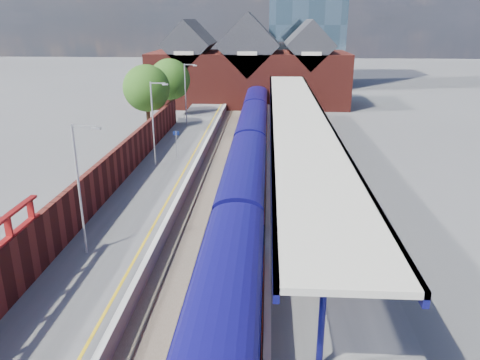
% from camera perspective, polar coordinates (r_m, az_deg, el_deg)
% --- Properties ---
extents(ground, '(240.00, 240.00, 0.00)m').
position_cam_1_polar(ground, '(47.64, -0.35, 3.46)').
color(ground, '#5B5B5E').
rests_on(ground, ground).
extents(ballast_bed, '(6.00, 76.00, 0.06)m').
position_cam_1_polar(ballast_bed, '(38.12, -1.32, -0.55)').
color(ballast_bed, '#473D33').
rests_on(ballast_bed, ground).
extents(rails, '(4.51, 76.00, 0.14)m').
position_cam_1_polar(rails, '(38.09, -1.32, -0.42)').
color(rails, slate).
rests_on(rails, ground).
extents(left_platform, '(5.00, 76.00, 1.00)m').
position_cam_1_polar(left_platform, '(38.79, -9.45, 0.28)').
color(left_platform, '#565659').
rests_on(left_platform, ground).
extents(right_platform, '(6.00, 76.00, 1.00)m').
position_cam_1_polar(right_platform, '(37.97, 7.74, -0.05)').
color(right_platform, '#565659').
rests_on(right_platform, ground).
extents(coping_left, '(0.30, 76.00, 0.05)m').
position_cam_1_polar(coping_left, '(38.18, -6.05, 0.96)').
color(coping_left, silver).
rests_on(coping_left, left_platform).
extents(coping_right, '(0.30, 76.00, 0.05)m').
position_cam_1_polar(coping_right, '(37.68, 3.45, 0.78)').
color(coping_right, silver).
rests_on(coping_right, right_platform).
extents(yellow_line, '(0.14, 76.00, 0.01)m').
position_cam_1_polar(yellow_line, '(38.28, -6.93, 0.94)').
color(yellow_line, yellow).
rests_on(yellow_line, left_platform).
extents(train, '(2.88, 65.91, 3.45)m').
position_cam_1_polar(train, '(41.08, 1.18, 3.97)').
color(train, '#100C59').
rests_on(train, ground).
extents(canopy, '(4.50, 52.00, 4.48)m').
position_cam_1_polar(canopy, '(38.57, 7.08, 7.60)').
color(canopy, '#0E0E52').
rests_on(canopy, right_platform).
extents(lamp_post_b, '(1.48, 0.18, 7.00)m').
position_cam_1_polar(lamp_post_b, '(24.97, -18.81, -0.29)').
color(lamp_post_b, '#A5A8AA').
rests_on(lamp_post_b, left_platform).
extents(lamp_post_c, '(1.48, 0.18, 7.00)m').
position_cam_1_polar(lamp_post_c, '(39.70, -10.40, 7.38)').
color(lamp_post_c, '#A5A8AA').
rests_on(lamp_post_c, left_platform).
extents(lamp_post_d, '(1.48, 0.18, 7.00)m').
position_cam_1_polar(lamp_post_d, '(55.15, -6.54, 10.79)').
color(lamp_post_d, '#A5A8AA').
rests_on(lamp_post_d, left_platform).
extents(platform_sign, '(0.55, 0.08, 2.50)m').
position_cam_1_polar(platform_sign, '(41.82, -7.77, 4.87)').
color(platform_sign, '#A5A8AA').
rests_on(platform_sign, left_platform).
extents(brick_wall, '(0.35, 50.00, 3.86)m').
position_cam_1_polar(brick_wall, '(33.02, -16.43, -0.05)').
color(brick_wall, '#5A1D17').
rests_on(brick_wall, left_platform).
extents(station_building, '(30.00, 12.12, 13.78)m').
position_cam_1_polar(station_building, '(74.21, 1.08, 13.38)').
color(station_building, '#5A1D17').
rests_on(station_building, ground).
extents(tree_near, '(5.20, 5.20, 8.10)m').
position_cam_1_polar(tree_near, '(53.90, -11.19, 10.76)').
color(tree_near, '#382314').
rests_on(tree_near, ground).
extents(tree_far, '(5.20, 5.20, 8.10)m').
position_cam_1_polar(tree_far, '(61.41, -8.43, 11.89)').
color(tree_far, '#382314').
rests_on(tree_far, ground).
extents(parked_car_red, '(4.74, 3.11, 1.50)m').
position_cam_1_polar(parked_car_red, '(23.14, 13.24, -10.10)').
color(parked_car_red, maroon).
rests_on(parked_car_red, right_platform).
extents(parked_car_silver, '(4.64, 3.10, 1.45)m').
position_cam_1_polar(parked_car_silver, '(26.51, 12.47, -6.18)').
color(parked_car_silver, '#9C9CA0').
rests_on(parked_car_silver, right_platform).
extents(parked_car_dark, '(4.99, 3.42, 1.34)m').
position_cam_1_polar(parked_car_dark, '(28.67, 10.21, -4.15)').
color(parked_car_dark, black).
rests_on(parked_car_dark, right_platform).
extents(parked_car_blue, '(5.07, 3.04, 1.32)m').
position_cam_1_polar(parked_car_blue, '(39.56, 8.64, 2.45)').
color(parked_car_blue, navy).
rests_on(parked_car_blue, right_platform).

